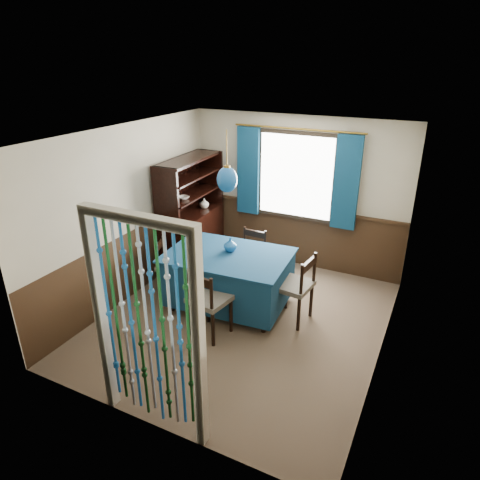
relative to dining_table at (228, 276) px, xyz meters
The scene contains 22 objects.
floor 0.64m from the dining_table, 37.04° to the right, with size 4.00×4.00×0.00m, color brown.
ceiling 2.08m from the dining_table, 37.04° to the right, with size 4.00×4.00×0.00m, color silver.
wall_back 1.94m from the dining_table, 78.61° to the left, with size 3.60×3.60×0.00m, color #BBB199.
wall_front 2.42m from the dining_table, 81.22° to the right, with size 3.60×3.60×0.00m, color #BBB199.
wall_left 1.67m from the dining_table, 169.69° to the right, with size 4.00×4.00×0.00m, color #BBB199.
wall_right 2.30m from the dining_table, ahead, with size 4.00×4.00×0.00m, color #BBB199.
wainscot_back 1.76m from the dining_table, 78.52° to the left, with size 3.60×3.60×0.00m, color #352214.
wainscot_front 2.28m from the dining_table, 81.16° to the right, with size 3.60×3.60×0.00m, color #352214.
wainscot_left 1.46m from the dining_table, 169.58° to the right, with size 4.00×4.00×0.00m, color #352214.
wainscot_right 2.15m from the dining_table, ahead, with size 4.00×4.00×0.00m, color #352214.
window 2.03m from the dining_table, 78.28° to the left, with size 1.32×0.12×1.42m, color black.
doorway 2.31m from the dining_table, 80.98° to the right, with size 1.16×0.12×2.18m, color silver, non-canonical shape.
dining_table is the anchor object (origin of this frame).
chair_near 0.74m from the dining_table, 82.32° to the right, with size 0.54×0.52×0.95m.
chair_far 0.73m from the dining_table, 89.91° to the left, with size 0.45×0.43×0.87m.
chair_left 0.98m from the dining_table, behind, with size 0.49×0.50×0.83m.
chair_right 0.97m from the dining_table, ahead, with size 0.51×0.53×0.97m.
sideboard 1.52m from the dining_table, 141.73° to the left, with size 0.54×1.43×1.84m.
pendant_lamp 1.40m from the dining_table, ahead, with size 0.27×0.27×0.80m.
vase_table 0.45m from the dining_table, 101.53° to the left, with size 0.17×0.17×0.18m, color #134A87.
bowl_shelf 1.53m from the dining_table, 150.18° to the left, with size 0.19×0.19×0.05m, color beige.
vase_sideboard 1.78m from the dining_table, 131.58° to the left, with size 0.18×0.18×0.19m, color beige.
Camera 1 is at (2.15, -4.42, 3.33)m, focal length 32.00 mm.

